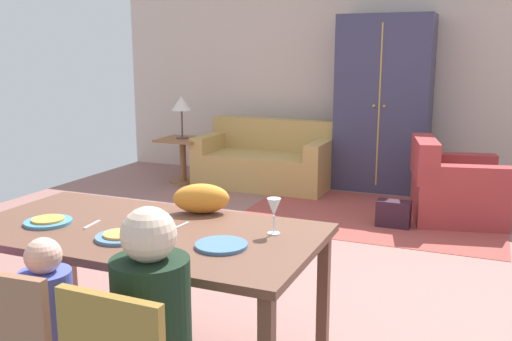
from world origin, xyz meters
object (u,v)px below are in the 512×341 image
(table_lamp, at_px, (181,105))
(plate_near_man, at_px, (48,222))
(plate_near_child, at_px, (121,237))
(cat, at_px, (201,198))
(handbag, at_px, (393,214))
(side_table, at_px, (183,154))
(plate_near_woman, at_px, (221,245))
(couch, at_px, (265,162))
(armoire, at_px, (384,104))
(wine_glass, at_px, (274,209))
(dining_table, at_px, (142,241))
(armchair, at_px, (452,189))

(table_lamp, bearing_deg, plate_near_man, -69.65)
(plate_near_child, relative_size, cat, 0.78)
(table_lamp, bearing_deg, handbag, -17.58)
(side_table, xyz_separation_m, handbag, (2.84, -0.90, -0.25))
(plate_near_woman, relative_size, couch, 0.15)
(plate_near_child, xyz_separation_m, plate_near_woman, (0.51, 0.08, 0.00))
(plate_near_man, distance_m, armoire, 4.77)
(plate_near_man, xyz_separation_m, handbag, (1.35, 3.12, -0.64))
(wine_glass, bearing_deg, couch, 112.22)
(plate_near_child, height_order, plate_near_woman, same)
(plate_near_child, height_order, couch, couch)
(plate_near_man, bearing_deg, couch, 95.94)
(dining_table, bearing_deg, wine_glass, 15.06)
(dining_table, height_order, cat, cat)
(armoire, relative_size, handbag, 6.56)
(side_table, bearing_deg, plate_near_woman, -57.86)
(dining_table, height_order, wine_glass, wine_glass)
(plate_near_woman, bearing_deg, couch, 109.01)
(plate_near_man, distance_m, couch, 4.33)
(table_lamp, xyz_separation_m, handbag, (2.84, -0.90, -0.88))
(plate_near_child, xyz_separation_m, table_lamp, (-2.00, 4.08, 0.24))
(couch, bearing_deg, side_table, -166.14)
(plate_near_man, relative_size, plate_near_child, 1.00)
(plate_near_child, relative_size, side_table, 0.43)
(plate_near_child, xyz_separation_m, cat, (0.15, 0.56, 0.08))
(plate_near_man, bearing_deg, cat, 37.17)
(plate_near_man, height_order, couch, couch)
(cat, bearing_deg, table_lamp, 99.44)
(cat, distance_m, armchair, 3.37)
(handbag, bearing_deg, cat, -104.73)
(dining_table, relative_size, table_lamp, 3.44)
(table_lamp, height_order, handbag, table_lamp)
(armoire, bearing_deg, handbag, -75.03)
(plate_near_man, distance_m, plate_near_child, 0.51)
(armoire, xyz_separation_m, side_table, (-2.43, -0.64, -0.67))
(plate_near_child, xyz_separation_m, armoire, (0.43, 4.72, 0.28))
(plate_near_woman, distance_m, couch, 4.53)
(couch, xyz_separation_m, handbag, (1.79, -1.16, -0.17))
(armchair, height_order, table_lamp, table_lamp)
(plate_near_man, bearing_deg, side_table, 110.35)
(plate_near_man, xyz_separation_m, side_table, (-1.49, 4.02, -0.39))
(dining_table, distance_m, plate_near_woman, 0.53)
(plate_near_woman, distance_m, handbag, 3.18)
(wine_glass, bearing_deg, dining_table, -164.94)
(plate_near_child, relative_size, armoire, 0.12)
(dining_table, xyz_separation_m, armchair, (1.34, 3.49, -0.37))
(dining_table, bearing_deg, plate_near_woman, -11.07)
(armchair, xyz_separation_m, table_lamp, (-3.34, 0.41, 0.69))
(dining_table, relative_size, couch, 1.12)
(cat, distance_m, couch, 3.97)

